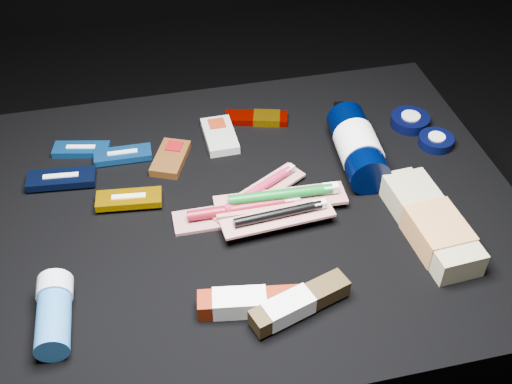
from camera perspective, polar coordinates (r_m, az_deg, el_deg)
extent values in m
plane|color=black|center=(1.47, -0.50, -12.50)|extent=(3.00, 3.00, 0.00)
cube|color=black|center=(1.31, -0.55, -7.49)|extent=(0.98, 0.78, 0.40)
cube|color=#11519F|center=(1.32, -15.26, 3.67)|extent=(0.12, 0.06, 0.01)
cube|color=silver|center=(1.32, -15.27, 3.70)|extent=(0.06, 0.02, 0.01)
cube|color=#144D97|center=(1.28, -11.75, 3.25)|extent=(0.11, 0.04, 0.01)
cube|color=#BBBAB6|center=(1.28, -11.75, 3.28)|extent=(0.06, 0.01, 0.01)
cube|color=black|center=(1.25, -16.90, 1.13)|extent=(0.13, 0.06, 0.01)
cube|color=beige|center=(1.25, -16.91, 1.16)|extent=(0.07, 0.02, 0.02)
cube|color=#C18600|center=(1.18, -11.22, -0.62)|extent=(0.12, 0.06, 0.01)
cube|color=silver|center=(1.17, -11.22, -0.59)|extent=(0.06, 0.02, 0.02)
cube|color=#49270E|center=(1.26, -7.60, 2.99)|extent=(0.09, 0.12, 0.02)
cube|color=maroon|center=(1.28, -7.27, 3.79)|extent=(0.04, 0.04, 0.02)
cube|color=#A0A19A|center=(1.31, -3.24, 5.01)|extent=(0.06, 0.11, 0.02)
cube|color=maroon|center=(1.33, -3.49, 5.80)|extent=(0.03, 0.03, 0.02)
cube|color=#7C0500|center=(1.36, 0.02, 6.58)|extent=(0.14, 0.07, 0.01)
cube|color=#B17907|center=(1.35, 0.96, 6.59)|extent=(0.06, 0.06, 0.02)
cylinder|color=black|center=(1.24, 9.00, 4.00)|extent=(0.09, 0.20, 0.08)
cylinder|color=silver|center=(1.24, 9.09, 3.89)|extent=(0.09, 0.09, 0.08)
cylinder|color=black|center=(1.33, 7.78, 6.91)|extent=(0.03, 0.03, 0.03)
cube|color=black|center=(1.35, 7.50, 7.27)|extent=(0.02, 0.04, 0.02)
cylinder|color=black|center=(1.38, 13.52, 6.18)|extent=(0.08, 0.08, 0.02)
cylinder|color=beige|center=(1.38, 13.53, 6.23)|extent=(0.04, 0.04, 0.02)
cylinder|color=black|center=(1.34, 15.70, 4.40)|extent=(0.07, 0.07, 0.02)
cylinder|color=silver|center=(1.34, 15.71, 4.44)|extent=(0.03, 0.03, 0.02)
cube|color=tan|center=(1.14, 15.23, -2.69)|extent=(0.10, 0.23, 0.05)
cube|color=#C08147|center=(1.12, 15.83, -3.48)|extent=(0.09, 0.11, 0.05)
cube|color=tan|center=(1.21, 12.71, 0.99)|extent=(0.05, 0.03, 0.03)
cylinder|color=#2866A9|center=(1.01, -17.57, -11.10)|extent=(0.05, 0.10, 0.05)
cylinder|color=#AEBCD0|center=(1.04, -17.44, -8.22)|extent=(0.06, 0.04, 0.06)
cube|color=#BCB4B0|center=(1.14, -1.34, -1.96)|extent=(0.24, 0.06, 0.01)
cylinder|color=maroon|center=(1.13, -1.35, -1.45)|extent=(0.19, 0.02, 0.02)
cube|color=silver|center=(1.15, 3.20, -0.72)|extent=(0.03, 0.02, 0.01)
cube|color=beige|center=(1.17, 0.18, -0.17)|extent=(0.20, 0.14, 0.01)
cylinder|color=#A11A40|center=(1.16, 0.19, 0.25)|extent=(0.15, 0.09, 0.02)
cube|color=#B9B9B5|center=(1.20, 2.91, 2.01)|extent=(0.03, 0.02, 0.01)
cube|color=beige|center=(1.15, 2.19, -0.72)|extent=(0.24, 0.07, 0.01)
cylinder|color=#065A18|center=(1.14, 2.21, -0.21)|extent=(0.19, 0.03, 0.02)
cube|color=white|center=(1.16, 6.66, 0.36)|extent=(0.03, 0.02, 0.01)
cube|color=silver|center=(1.11, 1.96, -2.36)|extent=(0.20, 0.06, 0.01)
cylinder|color=black|center=(1.10, 1.97, -1.93)|extent=(0.16, 0.03, 0.02)
cube|color=silver|center=(1.12, 5.70, -1.08)|extent=(0.02, 0.01, 0.01)
cube|color=maroon|center=(1.00, -0.15, -9.80)|extent=(0.18, 0.06, 0.03)
cube|color=white|center=(0.99, -1.48, -9.82)|extent=(0.09, 0.05, 0.03)
cube|color=#362712|center=(0.99, 3.93, -9.79)|extent=(0.17, 0.08, 0.03)
cube|color=silver|center=(0.98, 2.87, -10.26)|extent=(0.09, 0.06, 0.03)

